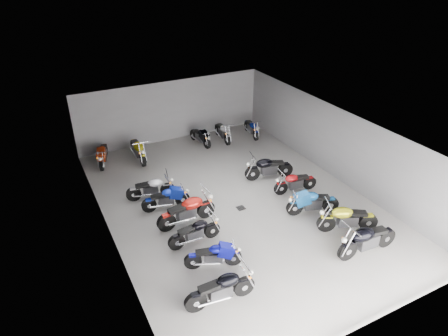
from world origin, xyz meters
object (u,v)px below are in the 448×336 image
Objects in this scene: motorcycle_back_e at (223,132)px; motorcycle_right_d at (295,182)px; motorcycle_back_f at (252,128)px; motorcycle_right_e at (268,168)px; motorcycle_left_e at (166,198)px; motorcycle_right_a at (367,239)px; motorcycle_left_c at (195,232)px; motorcycle_left_f at (151,188)px; motorcycle_right_b at (347,218)px; motorcycle_back_d at (200,136)px; drain_grate at (241,208)px; motorcycle_back_a at (103,154)px; motorcycle_back_b at (138,150)px; motorcycle_right_c at (312,202)px; motorcycle_left_a at (221,289)px; motorcycle_left_b at (214,256)px; motorcycle_left_d at (187,211)px.

motorcycle_right_d is at bearing 98.77° from motorcycle_back_e.
motorcycle_right_e is at bearing 78.44° from motorcycle_back_f.
motorcycle_right_d is (5.25, -1.31, 0.00)m from motorcycle_left_e.
motorcycle_right_a is 1.22× the size of motorcycle_right_d.
motorcycle_left_c is 8.68m from motorcycle_back_e.
motorcycle_left_f is 0.94× the size of motorcycle_right_b.
motorcycle_back_d is 0.92× the size of motorcycle_back_e.
drain_grate is at bearing 64.25° from motorcycle_left_f.
motorcycle_back_b is at bearing -173.74° from motorcycle_back_a.
motorcycle_left_f is 0.97× the size of motorcycle_right_c.
motorcycle_left_e is (-0.15, 2.47, -0.01)m from motorcycle_left_c.
motorcycle_right_b is (2.70, -3.00, 0.53)m from drain_grate.
motorcycle_back_a is at bearing 56.75° from motorcycle_right_c.
motorcycle_left_c is at bearing 90.03° from motorcycle_back_b.
motorcycle_back_a reaches higher than motorcycle_right_d.
motorcycle_right_d is 1.01× the size of motorcycle_back_f.
motorcycle_back_e is (5.24, 3.78, 0.01)m from motorcycle_left_f.
motorcycle_left_e is at bearing -178.06° from motorcycle_left_c.
motorcycle_left_a is at bearing 87.81° from motorcycle_back_b.
motorcycle_back_d is at bearing 22.38° from motorcycle_right_d.
motorcycle_right_e is 0.97× the size of motorcycle_back_b.
motorcycle_right_d is at bearing 155.48° from motorcycle_back_a.
motorcycle_left_c is 9.54m from motorcycle_back_f.
motorcycle_back_f is (6.41, 8.39, 0.01)m from motorcycle_left_b.
motorcycle_left_f is (-0.45, 3.46, 0.01)m from motorcycle_left_c.
motorcycle_right_e is 6.42m from motorcycle_back_b.
motorcycle_back_d is at bearing -162.69° from motorcycle_back_a.
motorcycle_right_b is 1.09× the size of motorcycle_back_f.
motorcycle_back_b reaches higher than motorcycle_right_c.
motorcycle_left_d reaches higher than motorcycle_left_b.
motorcycle_right_b is 1.03× the size of motorcycle_right_c.
motorcycle_back_b reaches higher than motorcycle_left_b.
motorcycle_left_a is at bearing 13.26° from motorcycle_left_f.
drain_grate is 3.77m from motorcycle_left_f.
motorcycle_right_b is 1.08× the size of motorcycle_right_d.
motorcycle_left_a is 1.11× the size of motorcycle_left_c.
drain_grate is 6.27m from motorcycle_back_d.
motorcycle_right_a is (5.31, -0.31, 0.05)m from motorcycle_left_a.
motorcycle_left_c is 0.98× the size of motorcycle_back_a.
motorcycle_back_b is at bearing 60.37° from motorcycle_right_e.
motorcycle_right_a reaches higher than motorcycle_back_e.
motorcycle_left_c is at bearing -155.53° from drain_grate.
motorcycle_left_f is at bearing -155.21° from motorcycle_left_e.
motorcycle_left_c is at bearing 20.37° from motorcycle_left_f.
motorcycle_left_b is 4.86m from motorcycle_left_f.
motorcycle_left_d is at bearing -163.03° from motorcycle_left_b.
motorcycle_back_f reaches higher than drain_grate.
motorcycle_left_e is at bearing 124.44° from motorcycle_back_a.
drain_grate is 0.18× the size of motorcycle_left_b.
motorcycle_left_e is (0.26, 5.29, -0.06)m from motorcycle_left_a.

